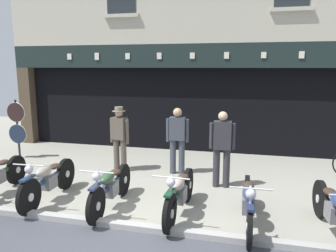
# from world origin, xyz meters

# --- Properties ---
(shop_facade) EXTENTS (12.30, 4.42, 6.56)m
(shop_facade) POSITION_xyz_m (0.00, 7.00, 1.75)
(shop_facade) COLOR black
(shop_facade) RESTS_ON ground
(motorcycle_left) EXTENTS (0.62, 1.98, 0.93)m
(motorcycle_left) POSITION_xyz_m (-2.16, 0.79, 0.43)
(motorcycle_left) COLOR black
(motorcycle_left) RESTS_ON ground
(motorcycle_center_left) EXTENTS (0.62, 1.98, 0.93)m
(motorcycle_center_left) POSITION_xyz_m (-0.82, 0.74, 0.43)
(motorcycle_center_left) COLOR black
(motorcycle_center_left) RESTS_ON ground
(motorcycle_center) EXTENTS (0.62, 1.99, 0.93)m
(motorcycle_center) POSITION_xyz_m (0.50, 0.76, 0.43)
(motorcycle_center) COLOR black
(motorcycle_center) RESTS_ON ground
(motorcycle_center_right) EXTENTS (0.62, 2.03, 0.91)m
(motorcycle_center_right) POSITION_xyz_m (1.69, 0.66, 0.42)
(motorcycle_center_right) COLOR black
(motorcycle_center_right) RESTS_ON ground
(motorcycle_right) EXTENTS (0.62, 1.99, 0.93)m
(motorcycle_right) POSITION_xyz_m (3.00, 0.62, 0.43)
(motorcycle_right) COLOR black
(motorcycle_right) RESTS_ON ground
(salesman_left) EXTENTS (0.55, 0.33, 1.65)m
(salesman_left) POSITION_xyz_m (-1.49, 2.91, 0.91)
(salesman_left) COLOR brown
(salesman_left) RESTS_ON ground
(shopkeeper_center) EXTENTS (0.56, 0.26, 1.65)m
(shopkeeper_center) POSITION_xyz_m (-0.02, 3.03, 0.92)
(shopkeeper_center) COLOR #3D424C
(shopkeeper_center) RESTS_ON ground
(salesman_right) EXTENTS (0.56, 0.26, 1.69)m
(salesman_right) POSITION_xyz_m (1.11, 2.37, 0.94)
(salesman_right) COLOR #2D2D33
(salesman_right) RESTS_ON ground
(tyre_sign_pole) EXTENTS (0.57, 0.06, 1.71)m
(tyre_sign_pole) POSITION_xyz_m (-4.79, 3.30, 1.02)
(tyre_sign_pole) COLOR #232328
(tyre_sign_pole) RESTS_ON ground
(advert_board_near) EXTENTS (0.64, 0.03, 0.89)m
(advert_board_near) POSITION_xyz_m (2.97, 5.40, 1.80)
(advert_board_near) COLOR silver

